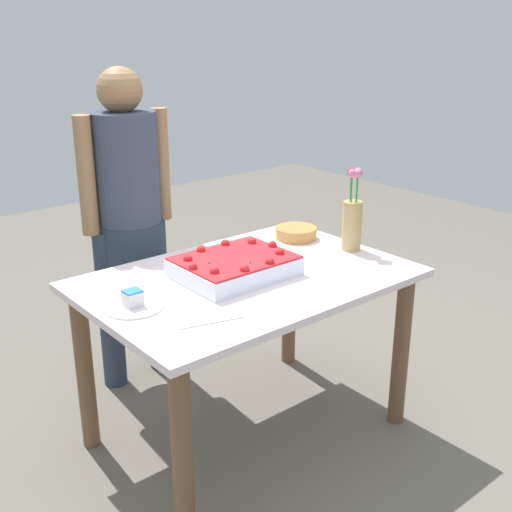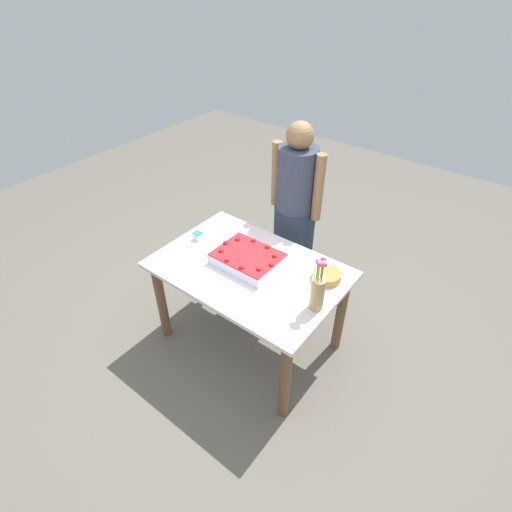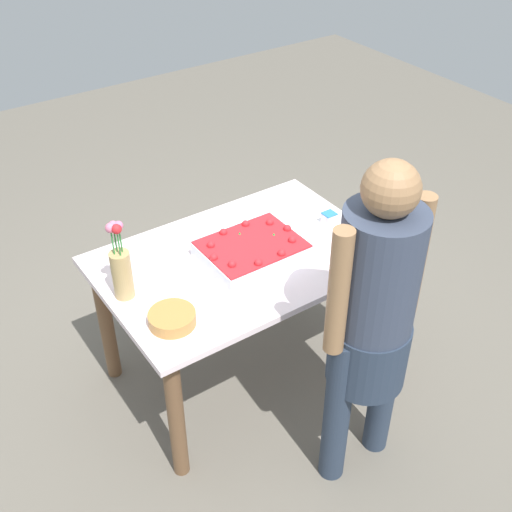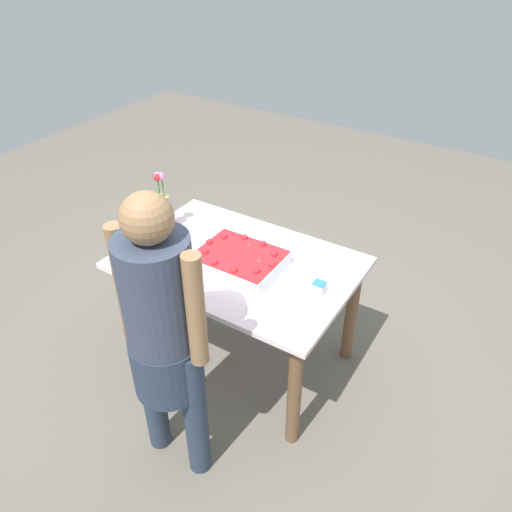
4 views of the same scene
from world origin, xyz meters
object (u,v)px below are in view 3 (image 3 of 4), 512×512
serving_plate_with_slice (329,222)px  person_standing (373,314)px  flower_vase (121,269)px  cake_knife (272,208)px  fruit_bowl (172,318)px  sheet_cake (252,250)px

serving_plate_with_slice → person_standing: person_standing is taller
serving_plate_with_slice → flower_vase: bearing=176.3°
cake_knife → person_standing: bearing=-88.7°
person_standing → fruit_bowl: bearing=48.9°
serving_plate_with_slice → fruit_bowl: size_ratio=1.11×
serving_plate_with_slice → flower_vase: (-1.04, 0.07, 0.12)m
person_standing → flower_vase: bearing=40.6°
fruit_bowl → person_standing: bearing=-41.1°
serving_plate_with_slice → person_standing: bearing=-118.4°
sheet_cake → flower_vase: flower_vase is taller
sheet_cake → person_standing: (0.08, -0.69, 0.09)m
serving_plate_with_slice → cake_knife: size_ratio=0.94×
flower_vase → fruit_bowl: 0.30m
person_standing → serving_plate_with_slice: bearing=-28.4°
sheet_cake → serving_plate_with_slice: sheet_cake is taller
sheet_cake → fruit_bowl: 0.54m
cake_knife → flower_vase: flower_vase is taller
sheet_cake → fruit_bowl: (-0.50, -0.19, -0.01)m
serving_plate_with_slice → flower_vase: size_ratio=0.58×
cake_knife → person_standing: person_standing is taller
serving_plate_with_slice → fruit_bowl: bearing=-168.4°
sheet_cake → person_standing: person_standing is taller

